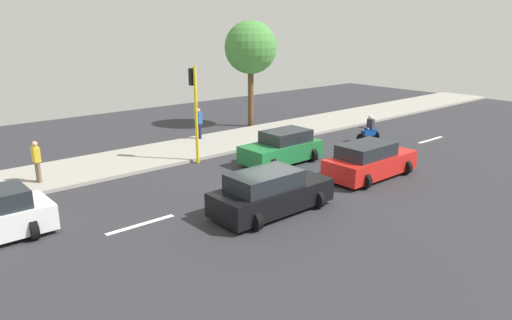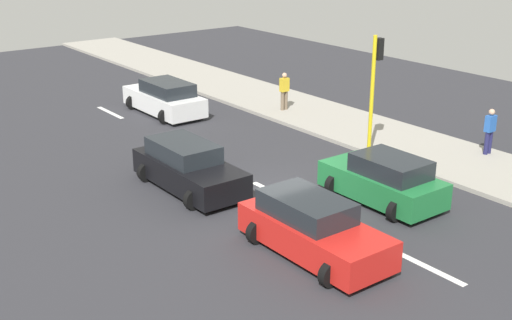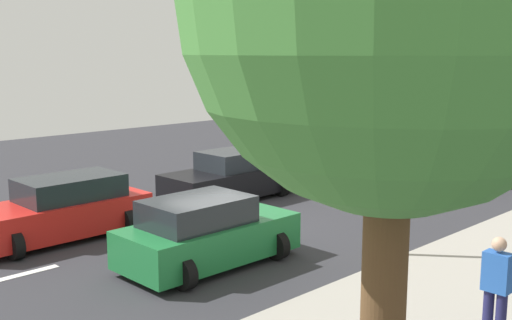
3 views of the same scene
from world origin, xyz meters
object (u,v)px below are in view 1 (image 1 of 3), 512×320
car_black (270,193)px  street_tree_center (251,48)px  traffic_light_corner (195,101)px  pedestrian_by_tree (199,122)px  car_green (282,148)px  motorcycle (369,131)px  car_red (370,161)px  pedestrian_near_signal (37,160)px

car_black → street_tree_center: 15.06m
street_tree_center → traffic_light_corner: bearing=122.7°
traffic_light_corner → street_tree_center: 8.87m
pedestrian_by_tree → car_green: bearing=-175.0°
motorcycle → pedestrian_by_tree: bearing=47.1°
pedestrian_by_tree → street_tree_center: 6.23m
car_green → car_black: 6.19m
car_red → pedestrian_near_signal: size_ratio=2.57×
pedestrian_near_signal → pedestrian_by_tree: same height
pedestrian_by_tree → street_tree_center: street_tree_center is taller
car_black → motorcycle: motorcycle is taller
car_red → motorcycle: motorcycle is taller
car_black → motorcycle: (3.91, -10.91, -0.07)m
motorcycle → pedestrian_near_signal: size_ratio=0.91×
motorcycle → street_tree_center: 8.93m
traffic_light_corner → street_tree_center: (4.67, -7.29, 1.95)m
car_red → traffic_light_corner: size_ratio=0.96×
car_green → car_black: (-4.18, 4.57, 0.00)m
motorcycle → street_tree_center: (7.57, 2.10, 4.24)m
traffic_light_corner → street_tree_center: size_ratio=0.69×
pedestrian_near_signal → pedestrian_by_tree: size_ratio=1.00×
car_black → traffic_light_corner: 7.33m
car_green → car_red: same height
car_green → car_red: (-4.02, -1.26, 0.00)m
car_red → traffic_light_corner: (6.65, 4.31, 2.22)m
pedestrian_near_signal → traffic_light_corner: traffic_light_corner is taller
car_green → pedestrian_near_signal: size_ratio=2.32×
car_black → street_tree_center: (11.48, -8.81, 4.17)m
car_black → motorcycle: size_ratio=2.89×
car_green → pedestrian_by_tree: (6.11, 0.54, 0.35)m
car_red → motorcycle: (3.75, -5.08, -0.07)m
pedestrian_near_signal → traffic_light_corner: size_ratio=0.38×
pedestrian_near_signal → traffic_light_corner: 7.07m
motorcycle → pedestrian_by_tree: size_ratio=0.91×
pedestrian_by_tree → car_red: bearing=-169.9°
car_red → traffic_light_corner: 8.23m
car_red → pedestrian_near_signal: (8.06, 10.98, 0.35)m
motorcycle → street_tree_center: bearing=15.5°
car_red → street_tree_center: bearing=-14.7°
car_black → street_tree_center: bearing=-37.5°
car_red → car_black: bearing=91.6°
car_green → motorcycle: (-0.27, -6.34, -0.07)m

